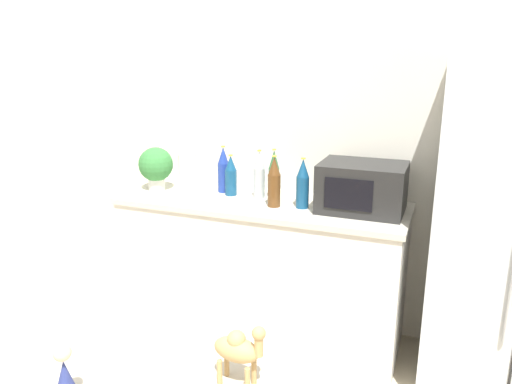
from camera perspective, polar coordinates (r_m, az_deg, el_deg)
wall_back at (r=3.20m, az=10.36°, el=5.99°), size 8.00×0.06×2.55m
back_counter at (r=3.25m, az=0.56°, el=-8.68°), size 1.80×0.63×0.91m
potted_plant at (r=3.37m, az=-11.38°, el=2.94°), size 0.23×0.23×0.29m
paper_towel_roll at (r=3.29m, az=-7.84°, el=2.19°), size 0.11×0.11×0.26m
microwave at (r=2.92m, az=12.03°, el=0.54°), size 0.48×0.37×0.28m
back_bottle_0 at (r=3.19m, az=-2.89°, el=1.85°), size 0.08×0.08×0.26m
back_bottle_1 at (r=2.92m, az=5.36°, el=0.91°), size 0.08×0.08×0.30m
back_bottle_2 at (r=2.94m, az=2.08°, el=1.12°), size 0.08×0.08×0.31m
back_bottle_3 at (r=3.11m, az=0.37°, el=1.94°), size 0.07×0.07×0.31m
back_bottle_4 at (r=3.26m, az=-3.74°, el=2.51°), size 0.08×0.08×0.31m
back_bottle_5 at (r=3.10m, az=2.06°, el=1.95°), size 0.07×0.07×0.32m
camel_figurine at (r=1.26m, az=-1.99°, el=-17.45°), size 0.14×0.07×0.17m
wise_man_figurine_crimson at (r=1.30m, az=-20.98°, el=-19.22°), size 0.07×0.07×0.15m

